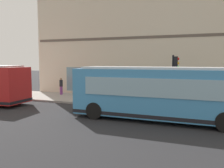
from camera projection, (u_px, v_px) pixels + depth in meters
ground at (114, 115)px, 15.17m from camera, size 120.00×120.00×0.00m
sidewalk_curb at (135, 102)px, 19.79m from camera, size 4.75×40.00×0.15m
building_corner at (150, 45)px, 24.72m from camera, size 6.92×22.63×10.06m
city_bus_nearside at (160, 94)px, 13.71m from camera, size 2.76×10.09×3.07m
traffic_light_near_corner at (175, 71)px, 16.64m from camera, size 0.32×0.49×3.67m
fire_hydrant at (140, 96)px, 19.77m from camera, size 0.35×0.35×0.74m
pedestrian_near_building_entrance at (196, 94)px, 16.91m from camera, size 0.32×0.32×1.65m
pedestrian_walking_along_curb at (61, 85)px, 23.46m from camera, size 0.32×0.32×1.65m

